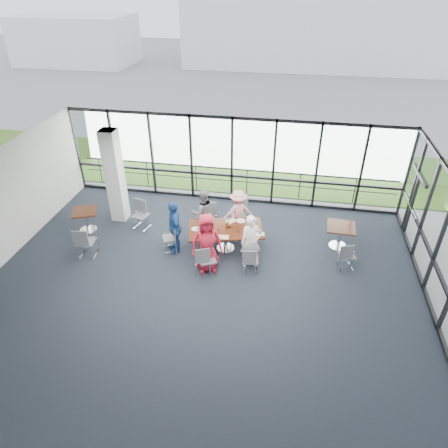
% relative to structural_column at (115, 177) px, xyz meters
% --- Properties ---
extents(floor, '(12.00, 10.00, 0.02)m').
position_rel_structural_column_xyz_m(floor, '(3.60, -3.00, -1.61)').
color(floor, '#1E252F').
rests_on(floor, ground).
extents(ceiling, '(12.00, 10.00, 0.04)m').
position_rel_structural_column_xyz_m(ceiling, '(3.60, -3.00, 1.60)').
color(ceiling, white).
rests_on(ceiling, ground).
extents(wall_front, '(12.00, 0.10, 3.20)m').
position_rel_structural_column_xyz_m(wall_front, '(3.60, -8.00, 0.00)').
color(wall_front, silver).
rests_on(wall_front, ground).
extents(curtain_wall_back, '(12.00, 0.10, 3.20)m').
position_rel_structural_column_xyz_m(curtain_wall_back, '(3.60, 2.00, 0.00)').
color(curtain_wall_back, white).
rests_on(curtain_wall_back, ground).
extents(exit_door, '(0.12, 1.60, 2.10)m').
position_rel_structural_column_xyz_m(exit_door, '(9.60, 0.75, -0.55)').
color(exit_door, black).
rests_on(exit_door, ground).
extents(structural_column, '(0.50, 0.50, 3.20)m').
position_rel_structural_column_xyz_m(structural_column, '(0.00, 0.00, 0.00)').
color(structural_column, white).
rests_on(structural_column, ground).
extents(apron, '(80.00, 70.00, 0.02)m').
position_rel_structural_column_xyz_m(apron, '(3.60, 7.00, -1.62)').
color(apron, gray).
rests_on(apron, ground).
extents(grass_strip, '(80.00, 5.00, 0.01)m').
position_rel_structural_column_xyz_m(grass_strip, '(3.60, 5.00, -1.59)').
color(grass_strip, '#355F1F').
rests_on(grass_strip, ground).
extents(hangar_main, '(24.00, 10.00, 6.00)m').
position_rel_structural_column_xyz_m(hangar_main, '(7.60, 29.00, 1.40)').
color(hangar_main, white).
rests_on(hangar_main, ground).
extents(hangar_aux, '(10.00, 6.00, 4.00)m').
position_rel_structural_column_xyz_m(hangar_aux, '(-14.40, 25.00, 0.40)').
color(hangar_aux, white).
rests_on(hangar_aux, ground).
extents(guard_rail, '(12.00, 0.06, 0.06)m').
position_rel_structural_column_xyz_m(guard_rail, '(3.60, 2.60, -1.10)').
color(guard_rail, '#2D2D33').
rests_on(guard_rail, ground).
extents(main_table, '(2.46, 1.73, 0.75)m').
position_rel_structural_column_xyz_m(main_table, '(3.94, -1.15, -0.95)').
color(main_table, '#3B1D0F').
rests_on(main_table, ground).
extents(side_table_left, '(1.00, 1.00, 0.75)m').
position_rel_structural_column_xyz_m(side_table_left, '(-0.78, -0.94, -0.98)').
color(side_table_left, '#3B1D0F').
rests_on(side_table_left, ground).
extents(side_table_right, '(0.88, 0.88, 0.75)m').
position_rel_structural_column_xyz_m(side_table_right, '(7.40, -0.40, -0.97)').
color(side_table_right, '#3B1D0F').
rests_on(side_table_right, ground).
extents(diner_near_left, '(1.03, 0.86, 1.81)m').
position_rel_structural_column_xyz_m(diner_near_left, '(3.58, -2.21, -0.69)').
color(diner_near_left, red).
rests_on(diner_near_left, ground).
extents(diner_near_right, '(0.71, 0.61, 1.66)m').
position_rel_structural_column_xyz_m(diner_near_right, '(4.79, -1.83, -0.77)').
color(diner_near_right, white).
rests_on(diner_near_right, ground).
extents(diner_far_left, '(0.90, 0.75, 1.60)m').
position_rel_structural_column_xyz_m(diner_far_left, '(3.08, -0.43, -0.80)').
color(diner_far_left, gray).
rests_on(diner_far_left, ground).
extents(diner_far_right, '(1.11, 0.87, 1.53)m').
position_rel_structural_column_xyz_m(diner_far_right, '(4.17, -0.15, -0.84)').
color(diner_far_right, pink).
rests_on(diner_far_right, ground).
extents(diner_end, '(0.94, 1.14, 1.71)m').
position_rel_structural_column_xyz_m(diner_end, '(2.43, -1.48, -0.75)').
color(diner_end, '#204A8B').
rests_on(diner_end, ground).
extents(chair_main_nl, '(0.60, 0.60, 0.93)m').
position_rel_structural_column_xyz_m(chair_main_nl, '(3.63, -2.40, -1.14)').
color(chair_main_nl, slate).
rests_on(chair_main_nl, ground).
extents(chair_main_nr, '(0.46, 0.46, 0.83)m').
position_rel_structural_column_xyz_m(chair_main_nr, '(4.84, -2.12, -1.19)').
color(chair_main_nr, slate).
rests_on(chair_main_nr, ground).
extents(chair_main_fl, '(0.54, 0.54, 0.94)m').
position_rel_structural_column_xyz_m(chair_main_fl, '(3.17, -0.24, -1.13)').
color(chair_main_fl, slate).
rests_on(chair_main_fl, ground).
extents(chair_main_fr, '(0.59, 0.59, 0.96)m').
position_rel_structural_column_xyz_m(chair_main_fr, '(4.13, 0.12, -1.12)').
color(chair_main_fr, slate).
rests_on(chair_main_fr, ground).
extents(chair_main_end, '(0.56, 0.56, 0.86)m').
position_rel_structural_column_xyz_m(chair_main_end, '(2.26, -1.50, -1.17)').
color(chair_main_end, slate).
rests_on(chair_main_end, ground).
extents(chair_spare_la, '(0.55, 0.55, 0.99)m').
position_rel_structural_column_xyz_m(chair_spare_la, '(-0.12, -2.23, -1.11)').
color(chair_spare_la, slate).
rests_on(chair_spare_la, ground).
extents(chair_spare_lb, '(0.57, 0.57, 0.96)m').
position_rel_structural_column_xyz_m(chair_spare_lb, '(0.94, -0.48, -1.12)').
color(chair_spare_lb, slate).
rests_on(chair_spare_lb, ground).
extents(chair_spare_r, '(0.53, 0.53, 0.87)m').
position_rel_structural_column_xyz_m(chair_spare_r, '(7.54, -1.45, -1.16)').
color(chair_spare_r, slate).
rests_on(chair_spare_r, ground).
extents(plate_nl, '(0.24, 0.24, 0.01)m').
position_rel_structural_column_xyz_m(plate_nl, '(3.44, -1.74, -0.84)').
color(plate_nl, white).
rests_on(plate_nl, main_table).
extents(plate_nr, '(0.25, 0.25, 0.01)m').
position_rel_structural_column_xyz_m(plate_nr, '(4.65, -1.40, -0.84)').
color(plate_nr, white).
rests_on(plate_nr, main_table).
extents(plate_fl, '(0.25, 0.25, 0.01)m').
position_rel_structural_column_xyz_m(plate_fl, '(3.31, -0.91, -0.84)').
color(plate_fl, white).
rests_on(plate_fl, main_table).
extents(plate_fr, '(0.28, 0.28, 0.01)m').
position_rel_structural_column_xyz_m(plate_fr, '(4.32, -0.64, -0.84)').
color(plate_fr, white).
rests_on(plate_fr, main_table).
extents(plate_end, '(0.25, 0.25, 0.01)m').
position_rel_structural_column_xyz_m(plate_end, '(3.04, -1.35, -0.84)').
color(plate_end, white).
rests_on(plate_end, main_table).
extents(tumbler_a, '(0.06, 0.06, 0.13)m').
position_rel_structural_column_xyz_m(tumbler_a, '(3.78, -1.47, -0.79)').
color(tumbler_a, white).
rests_on(tumbler_a, main_table).
extents(tumbler_b, '(0.07, 0.07, 0.14)m').
position_rel_structural_column_xyz_m(tumbler_b, '(4.34, -1.26, -0.78)').
color(tumbler_b, white).
rests_on(tumbler_b, main_table).
extents(tumbler_c, '(0.07, 0.07, 0.13)m').
position_rel_structural_column_xyz_m(tumbler_c, '(3.97, -0.80, -0.78)').
color(tumbler_c, white).
rests_on(tumbler_c, main_table).
extents(tumbler_d, '(0.07, 0.07, 0.14)m').
position_rel_structural_column_xyz_m(tumbler_d, '(3.16, -1.49, -0.78)').
color(tumbler_d, white).
rests_on(tumbler_d, main_table).
extents(menu_a, '(0.33, 0.24, 0.00)m').
position_rel_structural_column_xyz_m(menu_a, '(3.95, -1.62, -0.85)').
color(menu_a, white).
rests_on(menu_a, main_table).
extents(menu_b, '(0.34, 0.27, 0.00)m').
position_rel_structural_column_xyz_m(menu_b, '(4.98, -1.28, -0.85)').
color(menu_b, white).
rests_on(menu_b, main_table).
extents(menu_c, '(0.39, 0.40, 0.00)m').
position_rel_structural_column_xyz_m(menu_c, '(4.03, -0.69, -0.85)').
color(menu_c, white).
rests_on(menu_c, main_table).
extents(condiment_caddy, '(0.10, 0.07, 0.04)m').
position_rel_structural_column_xyz_m(condiment_caddy, '(4.02, -1.05, -0.83)').
color(condiment_caddy, black).
rests_on(condiment_caddy, main_table).
extents(ketchup_bottle, '(0.06, 0.06, 0.18)m').
position_rel_structural_column_xyz_m(ketchup_bottle, '(3.96, -1.14, -0.76)').
color(ketchup_bottle, '#A11800').
rests_on(ketchup_bottle, main_table).
extents(green_bottle, '(0.05, 0.05, 0.20)m').
position_rel_structural_column_xyz_m(green_bottle, '(3.99, -1.09, -0.75)').
color(green_bottle, '#247D34').
rests_on(green_bottle, main_table).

